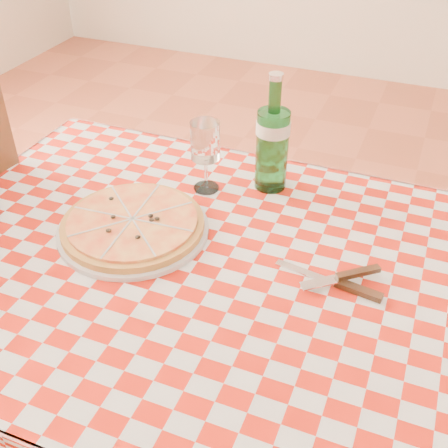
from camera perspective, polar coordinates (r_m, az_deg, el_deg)
The scene contains 6 objects.
dining_table at distance 1.16m, azimuth -0.18°, elevation -8.17°, with size 1.20×0.80×0.75m.
tablecloth at distance 1.10m, azimuth -0.19°, elevation -4.66°, with size 1.30×0.90×0.01m, color #AD170A.
pizza_plate at distance 1.19m, azimuth -9.26°, elevation 0.03°, with size 0.32×0.32×0.04m, color #BF8B3F, non-canonical shape.
water_bottle at distance 1.27m, azimuth 4.99°, elevation 9.17°, with size 0.08×0.08×0.28m, color #196726, non-canonical shape.
wine_glass at distance 1.28m, azimuth -1.88°, elevation 6.84°, with size 0.07×0.07×0.17m, color white, non-canonical shape.
cutlery at distance 1.07m, azimuth 11.32°, elevation -5.55°, with size 0.23×0.19×0.02m, color silver, non-canonical shape.
Camera 1 is at (0.31, -0.76, 1.48)m, focal length 45.00 mm.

